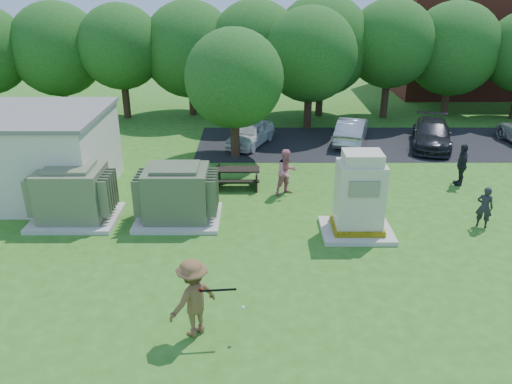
{
  "coord_description": "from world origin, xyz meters",
  "views": [
    {
      "loc": [
        -0.02,
        -11.7,
        8.07
      ],
      "look_at": [
        0.0,
        4.0,
        1.3
      ],
      "focal_mm": 35.0,
      "sensor_mm": 36.0,
      "label": 1
    }
  ],
  "objects_px": {
    "car_silver_a": "(352,130)",
    "transformer_left": "(73,195)",
    "transformer_right": "(177,195)",
    "generator_cabinet": "(359,199)",
    "person_by_generator": "(485,207)",
    "car_dark": "(432,134)",
    "person_walking_right": "(462,165)",
    "car_white": "(251,133)",
    "batter": "(193,298)",
    "picnic_table": "(237,175)",
    "person_at_picnic": "(287,172)"
  },
  "relations": [
    {
      "from": "person_walking_right",
      "to": "transformer_left",
      "type": "bearing_deg",
      "value": -69.73
    },
    {
      "from": "person_by_generator",
      "to": "car_silver_a",
      "type": "height_order",
      "value": "person_by_generator"
    },
    {
      "from": "transformer_left",
      "to": "generator_cabinet",
      "type": "relative_size",
      "value": 1.03
    },
    {
      "from": "picnic_table",
      "to": "batter",
      "type": "bearing_deg",
      "value": -94.48
    },
    {
      "from": "transformer_right",
      "to": "person_walking_right",
      "type": "bearing_deg",
      "value": 16.24
    },
    {
      "from": "transformer_left",
      "to": "batter",
      "type": "distance_m",
      "value": 8.01
    },
    {
      "from": "picnic_table",
      "to": "car_white",
      "type": "xyz_separation_m",
      "value": [
        0.51,
        5.63,
        0.13
      ]
    },
    {
      "from": "picnic_table",
      "to": "car_dark",
      "type": "xyz_separation_m",
      "value": [
        9.83,
        5.37,
        0.18
      ]
    },
    {
      "from": "car_dark",
      "to": "transformer_right",
      "type": "bearing_deg",
      "value": -127.72
    },
    {
      "from": "generator_cabinet",
      "to": "person_walking_right",
      "type": "relative_size",
      "value": 1.63
    },
    {
      "from": "picnic_table",
      "to": "person_at_picnic",
      "type": "bearing_deg",
      "value": -22.18
    },
    {
      "from": "transformer_right",
      "to": "car_silver_a",
      "type": "distance_m",
      "value": 12.12
    },
    {
      "from": "car_silver_a",
      "to": "transformer_left",
      "type": "bearing_deg",
      "value": 55.4
    },
    {
      "from": "person_by_generator",
      "to": "car_dark",
      "type": "height_order",
      "value": "person_by_generator"
    },
    {
      "from": "transformer_right",
      "to": "car_dark",
      "type": "relative_size",
      "value": 0.65
    },
    {
      "from": "person_by_generator",
      "to": "car_white",
      "type": "xyz_separation_m",
      "value": [
        -8.19,
        9.33,
        -0.12
      ]
    },
    {
      "from": "transformer_left",
      "to": "person_walking_right",
      "type": "distance_m",
      "value": 15.45
    },
    {
      "from": "person_walking_right",
      "to": "car_silver_a",
      "type": "distance_m",
      "value": 6.87
    },
    {
      "from": "car_silver_a",
      "to": "car_dark",
      "type": "height_order",
      "value": "same"
    },
    {
      "from": "batter",
      "to": "person_by_generator",
      "type": "bearing_deg",
      "value": 168.28
    },
    {
      "from": "batter",
      "to": "car_dark",
      "type": "height_order",
      "value": "batter"
    },
    {
      "from": "transformer_left",
      "to": "car_silver_a",
      "type": "height_order",
      "value": "transformer_left"
    },
    {
      "from": "batter",
      "to": "car_silver_a",
      "type": "xyz_separation_m",
      "value": [
        6.58,
        15.48,
        -0.36
      ]
    },
    {
      "from": "generator_cabinet",
      "to": "picnic_table",
      "type": "bearing_deg",
      "value": 135.33
    },
    {
      "from": "batter",
      "to": "person_by_generator",
      "type": "distance_m",
      "value": 11.04
    },
    {
      "from": "transformer_left",
      "to": "transformer_right",
      "type": "height_order",
      "value": "same"
    },
    {
      "from": "transformer_right",
      "to": "generator_cabinet",
      "type": "height_order",
      "value": "generator_cabinet"
    },
    {
      "from": "person_by_generator",
      "to": "transformer_left",
      "type": "bearing_deg",
      "value": 28.56
    },
    {
      "from": "transformer_left",
      "to": "generator_cabinet",
      "type": "xyz_separation_m",
      "value": [
        9.94,
        -1.03,
        0.31
      ]
    },
    {
      "from": "person_by_generator",
      "to": "person_walking_right",
      "type": "relative_size",
      "value": 0.84
    },
    {
      "from": "person_walking_right",
      "to": "car_dark",
      "type": "relative_size",
      "value": 0.39
    },
    {
      "from": "batter",
      "to": "car_dark",
      "type": "xyz_separation_m",
      "value": [
        10.57,
        14.78,
        -0.36
      ]
    },
    {
      "from": "transformer_right",
      "to": "person_at_picnic",
      "type": "xyz_separation_m",
      "value": [
        4.03,
        2.33,
        -0.03
      ]
    },
    {
      "from": "car_white",
      "to": "car_dark",
      "type": "height_order",
      "value": "car_dark"
    },
    {
      "from": "person_by_generator",
      "to": "car_dark",
      "type": "relative_size",
      "value": 0.33
    },
    {
      "from": "batter",
      "to": "car_dark",
      "type": "bearing_deg",
      "value": -168.47
    },
    {
      "from": "generator_cabinet",
      "to": "batter",
      "type": "distance_m",
      "value": 7.22
    },
    {
      "from": "transformer_right",
      "to": "person_at_picnic",
      "type": "relative_size",
      "value": 1.59
    },
    {
      "from": "person_by_generator",
      "to": "picnic_table",
      "type": "bearing_deg",
      "value": 7.75
    },
    {
      "from": "transformer_left",
      "to": "car_white",
      "type": "relative_size",
      "value": 0.82
    },
    {
      "from": "batter",
      "to": "transformer_right",
      "type": "bearing_deg",
      "value": -121.26
    },
    {
      "from": "car_silver_a",
      "to": "generator_cabinet",
      "type": "bearing_deg",
      "value": 97.83
    },
    {
      "from": "generator_cabinet",
      "to": "car_silver_a",
      "type": "xyz_separation_m",
      "value": [
        1.63,
        10.24,
        -0.61
      ]
    },
    {
      "from": "person_by_generator",
      "to": "person_at_picnic",
      "type": "xyz_separation_m",
      "value": [
        -6.7,
        2.88,
        0.19
      ]
    },
    {
      "from": "generator_cabinet",
      "to": "person_walking_right",
      "type": "height_order",
      "value": "generator_cabinet"
    },
    {
      "from": "generator_cabinet",
      "to": "person_walking_right",
      "type": "xyz_separation_m",
      "value": [
        5.15,
        4.34,
        -0.38
      ]
    },
    {
      "from": "person_walking_right",
      "to": "car_white",
      "type": "bearing_deg",
      "value": -113.78
    },
    {
      "from": "person_walking_right",
      "to": "car_silver_a",
      "type": "xyz_separation_m",
      "value": [
        -3.52,
        5.89,
        -0.23
      ]
    },
    {
      "from": "car_dark",
      "to": "car_white",
      "type": "bearing_deg",
      "value": -165.0
    },
    {
      "from": "person_walking_right",
      "to": "car_white",
      "type": "relative_size",
      "value": 0.49
    }
  ]
}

